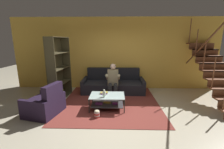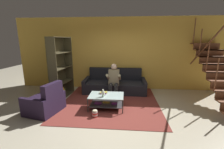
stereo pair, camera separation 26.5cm
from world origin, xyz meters
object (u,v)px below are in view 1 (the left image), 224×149
at_px(popcorn_tub, 97,114).
at_px(vase, 104,93).
at_px(person_seated_center, 113,79).
at_px(couch, 113,84).
at_px(book_stack, 104,93).
at_px(bookshelf, 58,75).
at_px(coffee_table, 107,100).
at_px(armchair, 45,104).

bearing_deg(popcorn_tub, vase, 68.46).
bearing_deg(popcorn_tub, person_seated_center, 75.72).
height_order(couch, person_seated_center, person_seated_center).
xyz_separation_m(book_stack, bookshelf, (-1.64, 0.66, 0.41)).
relative_size(person_seated_center, coffee_table, 1.17).
distance_m(couch, coffee_table, 1.55).
relative_size(person_seated_center, bookshelf, 0.56).
relative_size(coffee_table, vase, 4.56).
bearing_deg(couch, bookshelf, -158.19).
bearing_deg(vase, person_seated_center, 78.57).
relative_size(book_stack, armchair, 0.22).
relative_size(coffee_table, bookshelf, 0.48).
xyz_separation_m(couch, book_stack, (-0.25, -1.42, 0.16)).
xyz_separation_m(book_stack, armchair, (-1.58, -0.51, -0.16)).
bearing_deg(coffee_table, vase, -117.26).
bearing_deg(armchair, book_stack, 18.00).
relative_size(couch, armchair, 2.25).
distance_m(person_seated_center, bookshelf, 1.92).
relative_size(bookshelf, popcorn_tub, 10.28).
height_order(coffee_table, popcorn_tub, coffee_table).
bearing_deg(person_seated_center, armchair, -143.40).
xyz_separation_m(couch, armchair, (-1.84, -1.93, 0.00)).
distance_m(vase, popcorn_tub, 0.61).
height_order(book_stack, armchair, armchair).
relative_size(vase, book_stack, 0.94).
relative_size(person_seated_center, book_stack, 5.03).
relative_size(vase, armchair, 0.21).
bearing_deg(vase, couch, 82.37).
xyz_separation_m(person_seated_center, bookshelf, (-1.90, -0.19, 0.21)).
distance_m(person_seated_center, popcorn_tub, 1.67).
bearing_deg(person_seated_center, popcorn_tub, -104.28).
bearing_deg(couch, armchair, -133.54).
distance_m(person_seated_center, book_stack, 0.91).
bearing_deg(person_seated_center, bookshelf, -174.26).
relative_size(person_seated_center, popcorn_tub, 5.78).
height_order(couch, popcorn_tub, couch).
xyz_separation_m(couch, coffee_table, (-0.15, -1.54, -0.01)).
height_order(vase, bookshelf, bookshelf).
bearing_deg(coffee_table, armchair, -166.89).
bearing_deg(couch, person_seated_center, -90.00).
xyz_separation_m(coffee_table, vase, (-0.07, -0.14, 0.25)).
bearing_deg(book_stack, popcorn_tub, -101.27).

